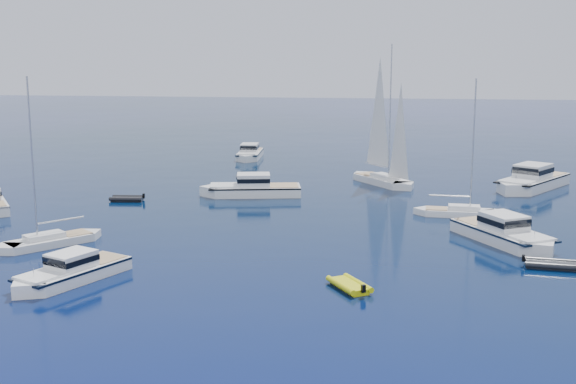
% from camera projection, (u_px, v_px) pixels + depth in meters
% --- Properties ---
extents(ground, '(400.00, 400.00, 0.00)m').
position_uv_depth(ground, '(181.00, 308.00, 40.95)').
color(ground, '#081153').
rests_on(ground, ground).
extents(motor_cruiser_right, '(8.24, 10.88, 2.81)m').
position_uv_depth(motor_cruiser_right, '(504.00, 243.00, 55.06)').
color(motor_cruiser_right, white).
rests_on(motor_cruiser_right, ground).
extents(motor_cruiser_left, '(6.24, 9.40, 2.38)m').
position_uv_depth(motor_cruiser_left, '(70.00, 281.00, 45.72)').
color(motor_cruiser_left, white).
rests_on(motor_cruiser_left, ground).
extents(motor_cruiser_centre, '(11.34, 5.39, 2.86)m').
position_uv_depth(motor_cruiser_centre, '(252.00, 196.00, 73.35)').
color(motor_cruiser_centre, silver).
rests_on(motor_cruiser_centre, ground).
extents(motor_cruiser_distant, '(10.31, 12.76, 3.34)m').
position_uv_depth(motor_cruiser_distant, '(531.00, 189.00, 77.14)').
color(motor_cruiser_distant, white).
rests_on(motor_cruiser_distant, ground).
extents(motor_cruiser_horizon, '(3.66, 9.91, 2.55)m').
position_uv_depth(motor_cruiser_horizon, '(250.00, 158.00, 99.70)').
color(motor_cruiser_horizon, silver).
rests_on(motor_cruiser_horizon, ground).
extents(sailboat_fore, '(7.44, 8.28, 13.02)m').
position_uv_depth(sailboat_fore, '(50.00, 245.00, 54.27)').
color(sailboat_fore, silver).
rests_on(sailboat_fore, ground).
extents(sailboat_centre, '(8.62, 2.69, 12.50)m').
position_uv_depth(sailboat_centre, '(460.00, 216.00, 64.21)').
color(sailboat_centre, white).
rests_on(sailboat_centre, ground).
extents(sailboat_sails_r, '(8.58, 10.26, 15.71)m').
position_uv_depth(sailboat_sails_r, '(382.00, 184.00, 80.04)').
color(sailboat_sails_r, silver).
rests_on(sailboat_sails_r, ground).
extents(tender_yellow, '(3.41, 3.89, 0.95)m').
position_uv_depth(tender_yellow, '(349.00, 289.00, 44.26)').
color(tender_yellow, '#D5DA0C').
rests_on(tender_yellow, ground).
extents(tender_grey_near, '(3.79, 2.37, 0.95)m').
position_uv_depth(tender_grey_near, '(551.00, 268.00, 48.64)').
color(tender_grey_near, black).
rests_on(tender_grey_near, ground).
extents(tender_grey_far, '(3.49, 2.16, 0.95)m').
position_uv_depth(tender_grey_far, '(127.00, 201.00, 70.74)').
color(tender_grey_far, black).
rests_on(tender_grey_far, ground).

